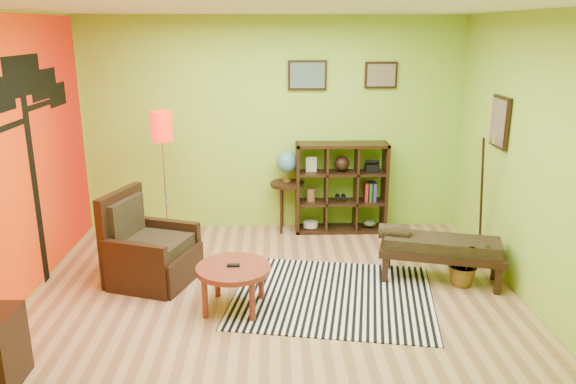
{
  "coord_description": "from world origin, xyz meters",
  "views": [
    {
      "loc": [
        -0.01,
        -5.09,
        2.63
      ],
      "look_at": [
        0.15,
        0.31,
        1.05
      ],
      "focal_mm": 35.0,
      "sensor_mm": 36.0,
      "label": 1
    }
  ],
  "objects_px": {
    "floor_lamp": "(162,139)",
    "potted_plant": "(464,267)",
    "armchair": "(148,254)",
    "globe_table": "(287,171)",
    "bench": "(438,247)",
    "coffee_table": "(234,272)",
    "cube_shelf": "(342,188)"
  },
  "relations": [
    {
      "from": "floor_lamp",
      "to": "potted_plant",
      "type": "bearing_deg",
      "value": -18.73
    },
    {
      "from": "armchair",
      "to": "globe_table",
      "type": "bearing_deg",
      "value": 44.54
    },
    {
      "from": "floor_lamp",
      "to": "potted_plant",
      "type": "xyz_separation_m",
      "value": [
        3.32,
        -1.13,
        -1.18
      ]
    },
    {
      "from": "globe_table",
      "to": "bench",
      "type": "xyz_separation_m",
      "value": [
        1.57,
        -1.61,
        -0.44
      ]
    },
    {
      "from": "floor_lamp",
      "to": "globe_table",
      "type": "height_order",
      "value": "floor_lamp"
    },
    {
      "from": "coffee_table",
      "to": "bench",
      "type": "xyz_separation_m",
      "value": [
        2.15,
        0.56,
        0.0
      ]
    },
    {
      "from": "coffee_table",
      "to": "floor_lamp",
      "type": "bearing_deg",
      "value": 119.87
    },
    {
      "from": "armchair",
      "to": "globe_table",
      "type": "distance_m",
      "value": 2.22
    },
    {
      "from": "coffee_table",
      "to": "potted_plant",
      "type": "bearing_deg",
      "value": 10.88
    },
    {
      "from": "coffee_table",
      "to": "armchair",
      "type": "relative_size",
      "value": 0.71
    },
    {
      "from": "floor_lamp",
      "to": "potted_plant",
      "type": "relative_size",
      "value": 3.34
    },
    {
      "from": "armchair",
      "to": "globe_table",
      "type": "relative_size",
      "value": 0.93
    },
    {
      "from": "floor_lamp",
      "to": "cube_shelf",
      "type": "xyz_separation_m",
      "value": [
        2.22,
        0.57,
        -0.78
      ]
    },
    {
      "from": "armchair",
      "to": "cube_shelf",
      "type": "distance_m",
      "value": 2.73
    },
    {
      "from": "bench",
      "to": "coffee_table",
      "type": "bearing_deg",
      "value": -165.24
    },
    {
      "from": "coffee_table",
      "to": "armchair",
      "type": "bearing_deg",
      "value": 145.08
    },
    {
      "from": "coffee_table",
      "to": "cube_shelf",
      "type": "height_order",
      "value": "cube_shelf"
    },
    {
      "from": "coffee_table",
      "to": "floor_lamp",
      "type": "relative_size",
      "value": 0.42
    },
    {
      "from": "globe_table",
      "to": "cube_shelf",
      "type": "relative_size",
      "value": 0.91
    },
    {
      "from": "armchair",
      "to": "coffee_table",
      "type": "bearing_deg",
      "value": -34.92
    },
    {
      "from": "coffee_table",
      "to": "potted_plant",
      "type": "distance_m",
      "value": 2.46
    },
    {
      "from": "globe_table",
      "to": "potted_plant",
      "type": "distance_m",
      "value": 2.59
    },
    {
      "from": "potted_plant",
      "to": "floor_lamp",
      "type": "bearing_deg",
      "value": 161.27
    },
    {
      "from": "floor_lamp",
      "to": "bench",
      "type": "bearing_deg",
      "value": -18.51
    },
    {
      "from": "cube_shelf",
      "to": "floor_lamp",
      "type": "bearing_deg",
      "value": -165.57
    },
    {
      "from": "potted_plant",
      "to": "cube_shelf",
      "type": "bearing_deg",
      "value": 123.02
    },
    {
      "from": "globe_table",
      "to": "potted_plant",
      "type": "xyz_separation_m",
      "value": [
        1.83,
        -1.72,
        -0.63
      ]
    },
    {
      "from": "coffee_table",
      "to": "potted_plant",
      "type": "relative_size",
      "value": 1.41
    },
    {
      "from": "floor_lamp",
      "to": "armchair",
      "type": "bearing_deg",
      "value": -92.88
    },
    {
      "from": "globe_table",
      "to": "cube_shelf",
      "type": "distance_m",
      "value": 0.76
    },
    {
      "from": "coffee_table",
      "to": "bench",
      "type": "bearing_deg",
      "value": 14.76
    },
    {
      "from": "armchair",
      "to": "globe_table",
      "type": "height_order",
      "value": "globe_table"
    }
  ]
}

